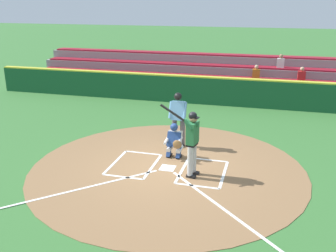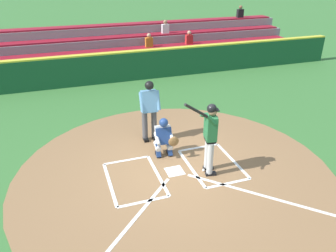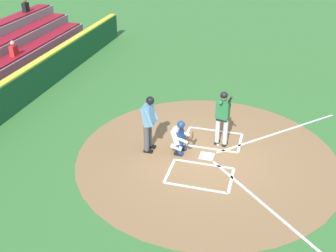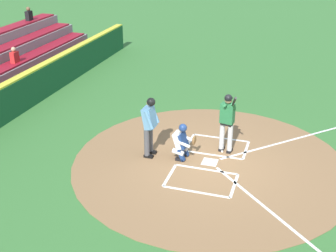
% 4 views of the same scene
% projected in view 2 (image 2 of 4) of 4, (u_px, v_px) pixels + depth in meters
% --- Properties ---
extents(ground_plane, '(120.00, 120.00, 0.00)m').
position_uv_depth(ground_plane, '(175.00, 172.00, 8.37)').
color(ground_plane, '#387033').
extents(dirt_circle, '(8.00, 8.00, 0.01)m').
position_uv_depth(dirt_circle, '(175.00, 171.00, 8.37)').
color(dirt_circle, olive).
rests_on(dirt_circle, ground).
extents(home_plate_and_chalk, '(7.93, 4.91, 0.01)m').
position_uv_depth(home_plate_and_chalk, '(188.00, 192.00, 7.62)').
color(home_plate_and_chalk, white).
rests_on(home_plate_and_chalk, dirt_circle).
extents(batter, '(1.03, 0.58, 2.13)m').
position_uv_depth(batter, '(210.00, 134.00, 7.84)').
color(batter, '#BCBCBC').
rests_on(batter, ground).
extents(catcher, '(0.59, 0.64, 1.13)m').
position_uv_depth(catcher, '(164.00, 136.00, 8.82)').
color(catcher, black).
rests_on(catcher, ground).
extents(plate_umpire, '(0.59, 0.42, 1.86)m').
position_uv_depth(plate_umpire, '(149.00, 107.00, 9.38)').
color(plate_umpire, '#4C4C51').
rests_on(plate_umpire, ground).
extents(baseball, '(0.07, 0.07, 0.07)m').
position_uv_depth(baseball, '(204.00, 170.00, 8.36)').
color(baseball, white).
rests_on(baseball, ground).
extents(backstop_wall, '(22.00, 0.36, 1.31)m').
position_uv_depth(backstop_wall, '(117.00, 67.00, 14.43)').
color(backstop_wall, '#19512D').
rests_on(backstop_wall, ground).
extents(bleacher_stand, '(20.00, 3.40, 2.55)m').
position_uv_depth(bleacher_stand, '(107.00, 52.00, 16.70)').
color(bleacher_stand, gray).
rests_on(bleacher_stand, ground).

